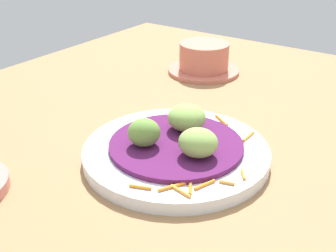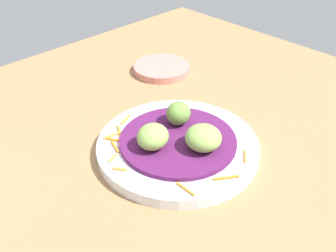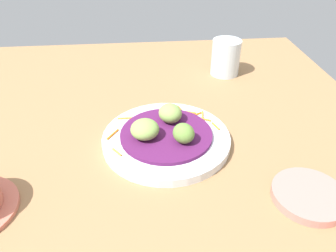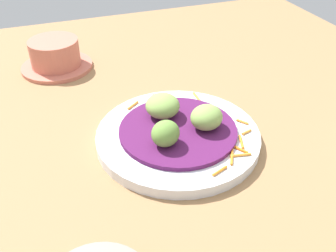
{
  "view_description": "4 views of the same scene",
  "coord_description": "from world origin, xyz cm",
  "px_view_note": "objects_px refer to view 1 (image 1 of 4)",
  "views": [
    {
      "loc": [
        -50.13,
        -26.33,
        33.76
      ],
      "look_at": [
        -5.72,
        4.7,
        6.53
      ],
      "focal_mm": 47.08,
      "sensor_mm": 36.0,
      "label": 1
    },
    {
      "loc": [
        29.04,
        -33.29,
        42.12
      ],
      "look_at": [
        -7.46,
        2.4,
        6.55
      ],
      "focal_mm": 42.62,
      "sensor_mm": 36.0,
      "label": 2
    },
    {
      "loc": [
        -1.3,
        56.05,
        42.91
      ],
      "look_at": [
        -6.33,
        3.15,
        6.11
      ],
      "focal_mm": 34.88,
      "sensor_mm": 36.0,
      "label": 3
    },
    {
      "loc": [
        -50.85,
        21.17,
        39.55
      ],
      "look_at": [
        -6.4,
        4.99,
        5.7
      ],
      "focal_mm": 40.72,
      "sensor_mm": 36.0,
      "label": 4
    }
  ],
  "objects_px": {
    "main_plate": "(176,153)",
    "guac_scoop_left": "(187,118)",
    "guac_scoop_center": "(144,132)",
    "guac_scoop_right": "(198,143)",
    "terracotta_bowl": "(204,60)"
  },
  "relations": [
    {
      "from": "main_plate",
      "to": "guac_scoop_left",
      "type": "xyz_separation_m",
      "value": [
        0.04,
        0.01,
        0.03
      ]
    },
    {
      "from": "main_plate",
      "to": "guac_scoop_right",
      "type": "relative_size",
      "value": 4.99
    },
    {
      "from": "guac_scoop_left",
      "to": "terracotta_bowl",
      "type": "relative_size",
      "value": 0.37
    },
    {
      "from": "guac_scoop_left",
      "to": "guac_scoop_right",
      "type": "height_order",
      "value": "same"
    },
    {
      "from": "guac_scoop_center",
      "to": "main_plate",
      "type": "bearing_deg",
      "value": -46.18
    },
    {
      "from": "main_plate",
      "to": "guac_scoop_center",
      "type": "height_order",
      "value": "guac_scoop_center"
    },
    {
      "from": "main_plate",
      "to": "terracotta_bowl",
      "type": "xyz_separation_m",
      "value": [
        0.33,
        0.15,
        0.02
      ]
    },
    {
      "from": "guac_scoop_left",
      "to": "guac_scoop_center",
      "type": "distance_m",
      "value": 0.08
    },
    {
      "from": "guac_scoop_left",
      "to": "guac_scoop_center",
      "type": "relative_size",
      "value": 1.26
    },
    {
      "from": "guac_scoop_right",
      "to": "terracotta_bowl",
      "type": "xyz_separation_m",
      "value": [
        0.34,
        0.19,
        -0.02
      ]
    },
    {
      "from": "guac_scoop_center",
      "to": "guac_scoop_right",
      "type": "height_order",
      "value": "same"
    },
    {
      "from": "guac_scoop_center",
      "to": "terracotta_bowl",
      "type": "xyz_separation_m",
      "value": [
        0.36,
        0.12,
        -0.02
      ]
    },
    {
      "from": "guac_scoop_center",
      "to": "guac_scoop_right",
      "type": "xyz_separation_m",
      "value": [
        0.02,
        -0.07,
        -0.0
      ]
    },
    {
      "from": "guac_scoop_left",
      "to": "guac_scoop_center",
      "type": "bearing_deg",
      "value": 163.82
    },
    {
      "from": "guac_scoop_center",
      "to": "terracotta_bowl",
      "type": "relative_size",
      "value": 0.3
    }
  ]
}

